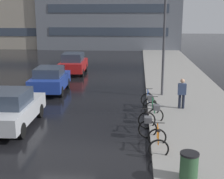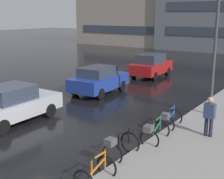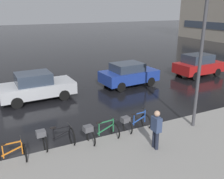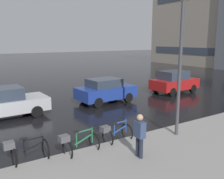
# 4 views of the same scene
# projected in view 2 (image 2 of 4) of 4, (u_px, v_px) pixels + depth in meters

# --- Properties ---
(ground_plane) EXTENTS (140.00, 140.00, 0.00)m
(ground_plane) POSITION_uv_depth(u_px,v_px,m) (35.00, 140.00, 11.72)
(ground_plane) COLOR black
(bicycle_nearest) EXTENTS (0.70, 1.08, 0.96)m
(bicycle_nearest) POSITION_uv_depth(u_px,v_px,m) (96.00, 173.00, 8.55)
(bicycle_nearest) COLOR black
(bicycle_nearest) RESTS_ON ground
(bicycle_second) EXTENTS (0.77, 1.38, 0.98)m
(bicycle_second) POSITION_uv_depth(u_px,v_px,m) (119.00, 146.00, 10.03)
(bicycle_second) COLOR black
(bicycle_second) RESTS_ON ground
(bicycle_third) EXTENTS (0.84, 1.47, 1.00)m
(bicycle_third) POSITION_uv_depth(u_px,v_px,m) (154.00, 132.00, 11.19)
(bicycle_third) COLOR black
(bicycle_third) RESTS_ON ground
(bicycle_farthest) EXTENTS (0.82, 1.37, 0.99)m
(bicycle_farthest) POSITION_uv_depth(u_px,v_px,m) (169.00, 119.00, 12.66)
(bicycle_farthest) COLOR black
(bicycle_farthest) RESTS_ON ground
(car_silver) EXTENTS (2.06, 4.28, 1.64)m
(car_silver) POSITION_uv_depth(u_px,v_px,m) (12.00, 104.00, 13.56)
(car_silver) COLOR #B2B5BA
(car_silver) RESTS_ON ground
(car_blue) EXTENTS (2.17, 3.98, 1.60)m
(car_blue) POSITION_uv_depth(u_px,v_px,m) (99.00, 80.00, 18.50)
(car_blue) COLOR navy
(car_blue) RESTS_ON ground
(car_red) EXTENTS (2.03, 3.90, 1.73)m
(car_red) POSITION_uv_depth(u_px,v_px,m) (151.00, 65.00, 23.33)
(car_red) COLOR #AD1919
(car_red) RESTS_ON ground
(pedestrian) EXTENTS (0.41, 0.25, 1.67)m
(pedestrian) POSITION_uv_depth(u_px,v_px,m) (209.00, 116.00, 11.60)
(pedestrian) COLOR #1E2333
(pedestrian) RESTS_ON ground
(streetlamp) EXTENTS (0.37, 0.37, 5.92)m
(streetlamp) POSITION_uv_depth(u_px,v_px,m) (216.00, 35.00, 13.47)
(streetlamp) COLOR #424247
(streetlamp) RESTS_ON ground
(building_facade_side) EXTENTS (16.26, 7.15, 13.27)m
(building_facade_side) POSITION_uv_depth(u_px,v_px,m) (133.00, 0.00, 46.64)
(building_facade_side) COLOR #9E9384
(building_facade_side) RESTS_ON ground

